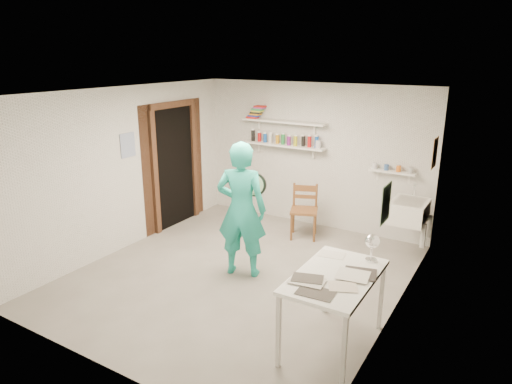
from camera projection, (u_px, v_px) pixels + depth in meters
The scene contains 27 objects.
floor at pixel (241, 275), 6.13m from camera, with size 4.00×4.50×0.02m, color slate.
ceiling at pixel (239, 91), 5.42m from camera, with size 4.00×4.50×0.02m, color silver.
wall_back at pixel (313, 156), 7.63m from camera, with size 4.00×0.02×2.40m, color silver.
wall_front at pixel (97, 253), 3.92m from camera, with size 4.00×0.02×2.40m, color silver.
wall_left at pixel (126, 169), 6.76m from camera, with size 0.02×4.50×2.40m, color silver.
wall_right at pixel (400, 217), 4.79m from camera, with size 0.02×4.50×2.40m, color silver.
doorway_recess at pixel (175, 167), 7.67m from camera, with size 0.02×0.90×2.00m, color black.
corridor_box at pixel (143, 160), 8.01m from camera, with size 1.40×1.50×2.10m, color brown.
door_lintel at pixel (172, 104), 7.36m from camera, with size 0.06×1.05×0.10m, color brown.
door_jamb_near at pixel (155, 174), 7.25m from camera, with size 0.06×0.10×2.00m, color brown.
door_jamb_far at pixel (194, 162), 8.07m from camera, with size 0.06×0.10×2.00m, color brown.
shelf_lower at pixel (283, 145), 7.72m from camera, with size 1.50×0.22×0.03m, color white.
shelf_upper at pixel (284, 122), 7.61m from camera, with size 1.50×0.22×0.03m, color white.
ledge_shelf at pixel (392, 172), 6.91m from camera, with size 0.70×0.14×0.03m, color white.
poster_left at pixel (128, 145), 6.69m from camera, with size 0.01×0.28×0.36m, color #334C7F.
poster_right_a at pixel (435, 153), 6.17m from camera, with size 0.01×0.34×0.42m, color #995933.
poster_right_b at pixel (386, 203), 4.26m from camera, with size 0.01×0.30×0.38m, color #3F724C.
belfast_sink at pixel (409, 211), 6.45m from camera, with size 0.48×0.60×0.30m, color white.
man at pixel (242, 210), 5.90m from camera, with size 0.66×0.43×1.80m, color teal.
wall_clock at pixel (254, 184), 5.96m from camera, with size 0.32×0.32×0.04m, color beige.
wooden_chair at pixel (304, 211), 7.23m from camera, with size 0.42×0.40×0.90m, color brown.
work_table at pixel (333, 311), 4.51m from camera, with size 0.72×1.20×0.80m, color white.
desk_lamp at pixel (372, 241), 4.63m from camera, with size 0.15×0.15×0.15m, color silver.
spray_cans at pixel (283, 139), 7.69m from camera, with size 1.34×0.06×0.17m.
book_stack at pixel (256, 112), 7.83m from camera, with size 0.32×0.14×0.22m.
ledge_pots at pixel (392, 168), 6.90m from camera, with size 0.48×0.07×0.09m.
papers at pixel (336, 273), 4.39m from camera, with size 0.30×0.22×0.03m.
Camera 1 is at (3.02, -4.64, 2.84)m, focal length 32.00 mm.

